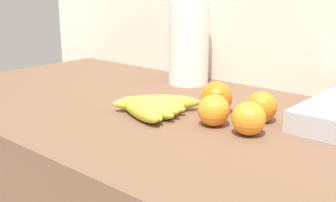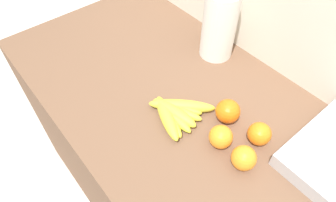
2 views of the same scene
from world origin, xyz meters
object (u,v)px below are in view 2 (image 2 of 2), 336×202
at_px(orange_center, 228,111).
at_px(orange_right, 244,158).
at_px(paper_towel_roll, 219,25).
at_px(orange_front, 259,133).
at_px(banana_bunch, 174,112).
at_px(orange_back_left, 221,137).

relative_size(orange_center, orange_right, 1.08).
bearing_deg(paper_towel_roll, orange_front, -28.02).
xyz_separation_m(orange_front, paper_towel_roll, (-0.36, 0.19, 0.09)).
distance_m(orange_center, paper_towel_roll, 0.33).
distance_m(orange_front, orange_right, 0.10).
distance_m(banana_bunch, orange_back_left, 0.17).
bearing_deg(banana_bunch, orange_center, 46.39).
bearing_deg(orange_center, paper_towel_roll, 140.71).
bearing_deg(orange_right, orange_back_left, 178.85).
xyz_separation_m(banana_bunch, paper_towel_roll, (-0.14, 0.32, 0.11)).
bearing_deg(orange_center, banana_bunch, -133.61).
bearing_deg(orange_back_left, orange_center, 121.21).
bearing_deg(orange_back_left, orange_right, -1.15).
height_order(orange_center, orange_right, orange_center).
height_order(orange_center, paper_towel_roll, paper_towel_roll).
relative_size(orange_right, paper_towel_roll, 0.25).
relative_size(banana_bunch, orange_center, 2.71).
bearing_deg(paper_towel_roll, banana_bunch, -67.36).
bearing_deg(orange_front, orange_back_left, -123.37).
bearing_deg(orange_back_left, paper_towel_roll, 136.21).
relative_size(orange_back_left, orange_center, 0.92).
bearing_deg(paper_towel_roll, orange_right, -36.67).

